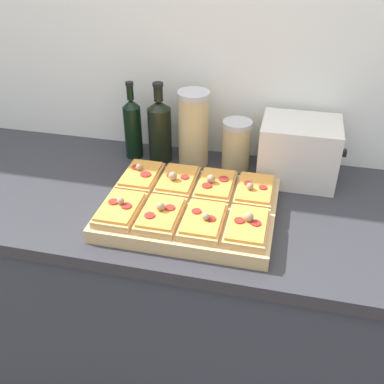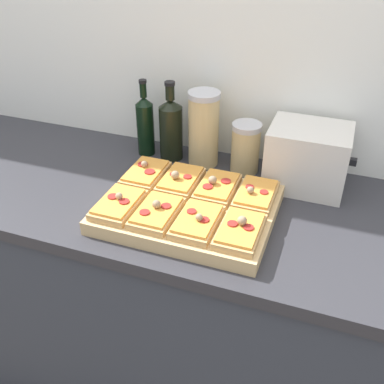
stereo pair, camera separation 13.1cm
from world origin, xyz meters
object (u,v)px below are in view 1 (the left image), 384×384
Objects in this scene: wine_bottle at (160,129)px; grain_jar_tall at (194,129)px; toaster_oven at (299,151)px; cutting_board at (190,209)px; olive_oil_bottle at (133,127)px; grain_jar_short at (236,145)px.

wine_bottle is 0.12m from grain_jar_tall.
toaster_oven is at bearing -3.87° from grain_jar_tall.
cutting_board is at bearing -78.96° from grain_jar_tall.
wine_bottle is (0.10, -0.00, 0.00)m from olive_oil_bottle.
toaster_oven is at bearing -2.90° from wine_bottle.
grain_jar_tall is 0.97× the size of toaster_oven.
cutting_board is at bearing -59.89° from wine_bottle.
grain_jar_short is at bearing 74.27° from cutting_board.
cutting_board is 0.37m from wine_bottle.
wine_bottle is 1.08× the size of grain_jar_tall.
cutting_board is 2.86× the size of grain_jar_short.
olive_oil_bottle reaches higher than toaster_oven.
wine_bottle is at bearing 120.11° from cutting_board.
grain_jar_short is (0.09, 0.31, 0.07)m from cutting_board.
toaster_oven is at bearing 44.42° from cutting_board.
toaster_oven is (0.47, -0.02, -0.01)m from wine_bottle.
olive_oil_bottle reaches higher than grain_jar_tall.
cutting_board is 0.43m from olive_oil_bottle.
grain_jar_tall is 1.51× the size of grain_jar_short.
toaster_oven is at bearing -2.40° from olive_oil_bottle.
grain_jar_tall is 0.15m from grain_jar_short.
grain_jar_short is (0.15, 0.00, -0.04)m from grain_jar_tall.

